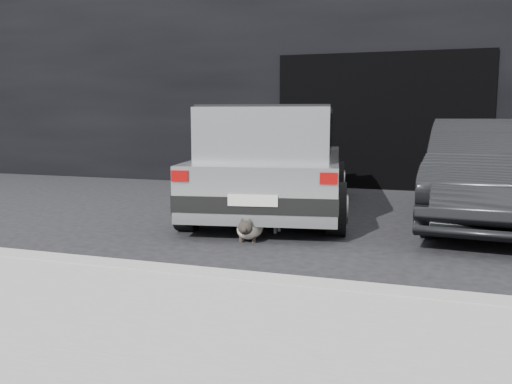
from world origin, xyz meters
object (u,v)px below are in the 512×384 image
(cat_siamese, at_px, (249,228))
(cat_white, at_px, (269,219))
(second_car, at_px, (489,171))
(silver_hatchback, at_px, (274,155))

(cat_siamese, height_order, cat_white, cat_white)
(second_car, relative_size, cat_siamese, 4.84)
(silver_hatchback, xyz_separation_m, cat_siamese, (0.24, -1.78, -0.71))
(cat_white, bearing_deg, silver_hatchback, -159.31)
(silver_hatchback, xyz_separation_m, cat_white, (0.31, -1.27, -0.68))
(second_car, xyz_separation_m, cat_white, (-2.59, -1.45, -0.52))
(second_car, bearing_deg, silver_hatchback, -172.24)
(silver_hatchback, relative_size, cat_white, 6.22)
(cat_siamese, distance_m, cat_white, 0.52)
(cat_white, bearing_deg, cat_siamese, -1.66)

